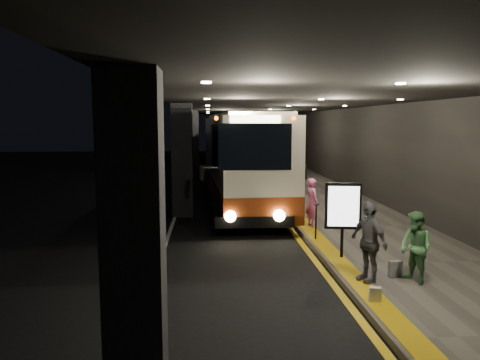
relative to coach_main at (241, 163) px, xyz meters
name	(u,v)px	position (x,y,z in m)	size (l,w,h in m)	color
ground	(224,240)	(-0.96, -6.09, -1.87)	(90.00, 90.00, 0.00)	black
lane_line_white	(177,210)	(-2.76, -1.09, -1.87)	(0.12, 50.00, 0.01)	silver
kerb_stripe_yellow	(276,209)	(1.39, -1.09, -1.87)	(0.18, 50.00, 0.01)	gold
sidewalk	(331,207)	(3.79, -1.09, -1.80)	(4.50, 50.00, 0.15)	#514C44
tactile_strip	(287,206)	(1.89, -1.09, -1.72)	(0.50, 50.00, 0.01)	gold
terminal_wall	(385,138)	(6.04, -1.09, 1.13)	(0.10, 50.00, 6.00)	black
support_columns	(182,160)	(-2.46, -2.09, 0.33)	(0.80, 24.80, 4.40)	black
canopy	(280,100)	(1.54, -1.09, 2.73)	(9.00, 50.00, 0.40)	black
coach_main	(241,163)	(0.00, 0.00, 0.00)	(3.20, 12.61, 3.90)	#F0E4C8
coach_second	(229,154)	(-0.15, 9.00, -0.21)	(2.61, 11.08, 3.46)	#F0E4C8
coach_third	(223,143)	(-0.04, 25.24, -0.21)	(2.51, 11.09, 3.47)	#F0E4C8
passenger_boarding	(312,202)	(2.06, -5.05, -0.89)	(0.61, 0.40, 1.66)	#CC5F9C
passenger_waiting_green	(416,248)	(3.11, -10.73, -0.93)	(0.77, 0.48, 1.59)	#427844
passenger_waiting_grey	(369,242)	(2.11, -10.55, -0.82)	(1.06, 0.54, 1.81)	#4E4E54
bag_polka	(395,269)	(2.83, -10.33, -1.53)	(0.31, 0.13, 0.38)	black
bag_plain	(375,294)	(1.84, -11.75, -1.57)	(0.24, 0.14, 0.30)	silver
info_sign	(343,207)	(2.04, -8.72, -0.38)	(0.94, 0.24, 1.98)	black
stanchion_post	(316,222)	(1.79, -6.80, -1.18)	(0.05, 0.05, 1.08)	black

